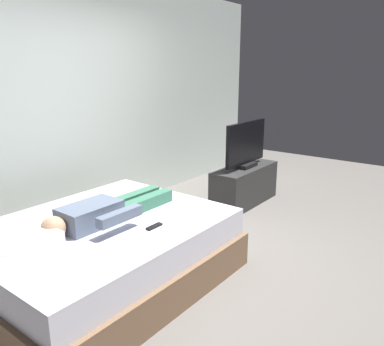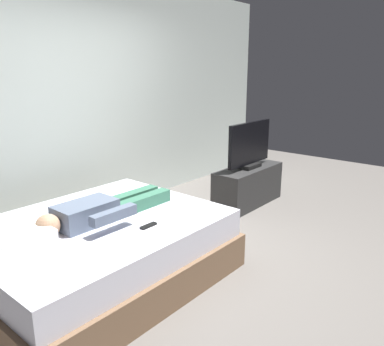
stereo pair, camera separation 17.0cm
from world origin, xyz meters
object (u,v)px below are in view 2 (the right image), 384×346
at_px(person, 100,210).
at_px(remote, 148,226).
at_px(pillow, 13,242).
at_px(tv, 250,146).
at_px(tv_stand, 248,186).
at_px(bed, 99,251).

bearing_deg(person, remote, -69.53).
distance_m(pillow, tv, 3.12).
height_order(remote, tv_stand, remote).
distance_m(pillow, remote, 0.97).
distance_m(person, tv_stand, 2.42).
xyz_separation_m(bed, tv, (2.42, 0.06, 0.52)).
distance_m(bed, tv_stand, 2.42).
xyz_separation_m(bed, remote, (0.18, -0.42, 0.29)).
xyz_separation_m(pillow, person, (0.72, -0.01, 0.02)).
bearing_deg(bed, pillow, 180.00).
bearing_deg(pillow, tv_stand, 1.05).
relative_size(pillow, person, 0.38).
bearing_deg(pillow, remote, -25.47).
xyz_separation_m(pillow, remote, (0.87, -0.42, -0.05)).
height_order(pillow, tv_stand, pillow).
xyz_separation_m(remote, tv_stand, (2.24, 0.47, -0.30)).
relative_size(tv_stand, tv, 1.25).
height_order(tv_stand, tv, tv).
bearing_deg(remote, tv_stand, 11.89).
bearing_deg(person, pillow, 179.18).
bearing_deg(pillow, person, -0.82).
distance_m(tv_stand, tv, 0.53).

